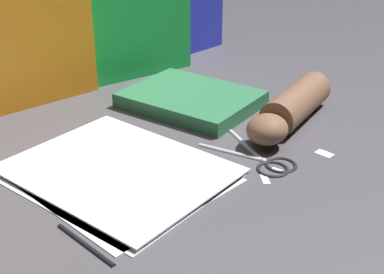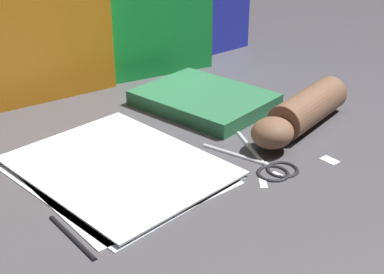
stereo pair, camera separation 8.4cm
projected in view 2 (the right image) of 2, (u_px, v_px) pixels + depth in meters
name	position (u px, v px, depth m)	size (l,w,h in m)	color
ground_plane	(211.00, 164.00, 0.94)	(6.00, 6.00, 0.00)	#4C494F
backdrop_panel_center	(60.00, 17.00, 1.18)	(0.77, 0.16, 0.35)	green
paper_stack	(116.00, 167.00, 0.92)	(0.32, 0.38, 0.01)	white
book_closed	(204.00, 99.00, 1.17)	(0.25, 0.30, 0.03)	#2D7247
scissors	(267.00, 163.00, 0.94)	(0.11, 0.19, 0.01)	silver
hand_forearm	(301.00, 113.00, 1.06)	(0.31, 0.13, 0.07)	brown
paper_scrap_near	(279.00, 175.00, 0.91)	(0.01, 0.03, 0.00)	white
paper_scrap_mid	(263.00, 183.00, 0.89)	(0.03, 0.03, 0.00)	white
paper_scrap_far	(330.00, 160.00, 0.96)	(0.02, 0.03, 0.00)	white
pen	(72.00, 236.00, 0.75)	(0.01, 0.13, 0.01)	black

